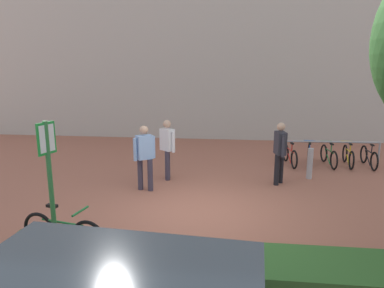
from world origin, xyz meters
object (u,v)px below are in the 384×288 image
object	(u,v)px
parking_sign_post	(49,170)
person_shirt_blue	(167,146)
person_shirt_white	(145,154)
bike_at_sign	(63,233)
bollard_steel	(310,164)
bike_rack_cluster	(329,155)
person_suited_navy	(280,149)

from	to	relation	value
parking_sign_post	person_shirt_blue	xyz separation A→B (m)	(1.12, 4.38, -0.54)
person_shirt_blue	person_shirt_white	bearing A→B (deg)	-111.86
bike_at_sign	person_shirt_blue	size ratio (longest dim) A/B	0.96
bollard_steel	person_shirt_blue	world-z (taller)	person_shirt_blue
bike_rack_cluster	person_shirt_white	xyz separation A→B (m)	(-5.43, -2.99, 0.64)
person_shirt_blue	parking_sign_post	bearing A→B (deg)	-104.40
person_shirt_white	bike_at_sign	bearing A→B (deg)	-101.18
bike_at_sign	bollard_steel	size ratio (longest dim) A/B	1.84
parking_sign_post	bike_at_sign	xyz separation A→B (m)	(0.08, 0.13, -1.18)
parking_sign_post	person_shirt_white	xyz separation A→B (m)	(0.72, 3.36, -0.54)
person_shirt_white	bollard_steel	bearing A→B (deg)	18.35
bike_at_sign	person_suited_navy	size ratio (longest dim) A/B	0.96
bike_at_sign	person_shirt_white	bearing A→B (deg)	78.82
bollard_steel	bike_rack_cluster	bearing A→B (deg)	58.26
bike_at_sign	person_suited_navy	world-z (taller)	person_suited_navy
parking_sign_post	person_shirt_white	world-z (taller)	parking_sign_post
parking_sign_post	bike_rack_cluster	bearing A→B (deg)	45.98
bike_at_sign	parking_sign_post	bearing A→B (deg)	-121.71
bike_at_sign	person_shirt_white	world-z (taller)	person_shirt_white
bike_at_sign	person_shirt_white	xyz separation A→B (m)	(0.64, 3.24, 0.63)
bike_rack_cluster	person_shirt_white	bearing A→B (deg)	-151.11
person_shirt_blue	person_suited_navy	bearing A→B (deg)	-2.00
parking_sign_post	person_suited_navy	size ratio (longest dim) A/B	1.35
bike_rack_cluster	person_shirt_blue	size ratio (longest dim) A/B	1.87
bollard_steel	person_shirt_white	world-z (taller)	person_shirt_white
person_shirt_blue	bike_rack_cluster	bearing A→B (deg)	21.52
bike_at_sign	bike_rack_cluster	bearing A→B (deg)	45.78
bollard_steel	person_suited_navy	distance (m)	1.24
bike_at_sign	person_suited_navy	bearing A→B (deg)	44.73
parking_sign_post	bike_at_sign	world-z (taller)	parking_sign_post
bollard_steel	parking_sign_post	bearing A→B (deg)	-137.04
person_suited_navy	person_shirt_blue	bearing A→B (deg)	178.00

